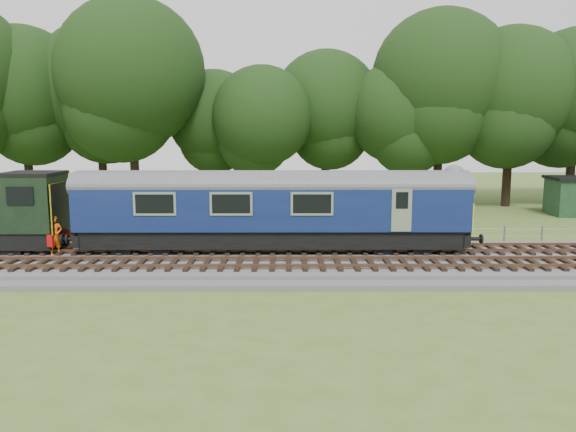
{
  "coord_description": "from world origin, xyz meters",
  "views": [
    {
      "loc": [
        -3.63,
        -24.75,
        5.87
      ],
      "look_at": [
        -3.52,
        1.4,
        2.0
      ],
      "focal_mm": 35.0,
      "sensor_mm": 36.0,
      "label": 1
    }
  ],
  "objects": [
    {
      "name": "fence",
      "position": [
        0.0,
        4.5,
        0.0
      ],
      "size": [
        64.0,
        0.12,
        1.0
      ],
      "primitive_type": null,
      "color": "#6B6054",
      "rests_on": "ground"
    },
    {
      "name": "tree_line",
      "position": [
        0.0,
        22.0,
        0.0
      ],
      "size": [
        70.0,
        8.0,
        18.0
      ],
      "primitive_type": null,
      "color": "black",
      "rests_on": "ground"
    },
    {
      "name": "track_south",
      "position": [
        0.0,
        -1.6,
        0.42
      ],
      "size": [
        67.2,
        2.4,
        0.21
      ],
      "color": "black",
      "rests_on": "ballast"
    },
    {
      "name": "worker",
      "position": [
        -14.15,
        0.45,
        1.26
      ],
      "size": [
        0.79,
        0.74,
        1.81
      ],
      "primitive_type": "imported",
      "rotation": [
        0.0,
        0.0,
        0.65
      ],
      "color": "#FF630D",
      "rests_on": "ballast"
    },
    {
      "name": "shed",
      "position": [
        17.12,
        15.32,
        1.41
      ],
      "size": [
        3.62,
        3.62,
        2.77
      ],
      "rotation": [
        0.0,
        0.0,
        -0.07
      ],
      "color": "#173319",
      "rests_on": "ground"
    },
    {
      "name": "dmu_railcar",
      "position": [
        -4.24,
        1.4,
        2.61
      ],
      "size": [
        18.05,
        2.86,
        3.88
      ],
      "color": "black",
      "rests_on": "ground"
    },
    {
      "name": "ballast",
      "position": [
        0.0,
        0.0,
        0.17
      ],
      "size": [
        70.0,
        7.0,
        0.35
      ],
      "primitive_type": "cube",
      "color": "#4C4C4F",
      "rests_on": "ground"
    },
    {
      "name": "ground",
      "position": [
        0.0,
        0.0,
        0.0
      ],
      "size": [
        120.0,
        120.0,
        0.0
      ],
      "primitive_type": "plane",
      "color": "#4C6726",
      "rests_on": "ground"
    },
    {
      "name": "track_north",
      "position": [
        0.0,
        1.4,
        0.42
      ],
      "size": [
        67.2,
        2.4,
        0.21
      ],
      "color": "black",
      "rests_on": "ballast"
    }
  ]
}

